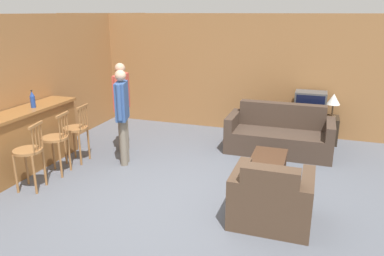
{
  "coord_description": "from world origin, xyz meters",
  "views": [
    {
      "loc": [
        1.73,
        -4.58,
        2.63
      ],
      "look_at": [
        -0.11,
        0.84,
        0.85
      ],
      "focal_mm": 35.0,
      "sensor_mm": 36.0,
      "label": 1
    }
  ],
  "objects_px": {
    "tv": "(310,104)",
    "tv_unit": "(308,128)",
    "bar_chair_near": "(29,155)",
    "person_by_window": "(122,103)",
    "armchair_near": "(271,200)",
    "table_lamp": "(334,100)",
    "bar_chair_far": "(77,132)",
    "bottle": "(33,100)",
    "bar_chair_mid": "(56,142)",
    "coffee_table": "(268,161)",
    "couch_far": "(279,136)",
    "person_by_counter": "(122,112)"
  },
  "relations": [
    {
      "from": "tv",
      "to": "tv_unit",
      "type": "bearing_deg",
      "value": 90.0
    },
    {
      "from": "bar_chair_near",
      "to": "person_by_window",
      "type": "height_order",
      "value": "person_by_window"
    },
    {
      "from": "armchair_near",
      "to": "table_lamp",
      "type": "bearing_deg",
      "value": 77.87
    },
    {
      "from": "bar_chair_far",
      "to": "bottle",
      "type": "bearing_deg",
      "value": -147.92
    },
    {
      "from": "bar_chair_near",
      "to": "tv",
      "type": "xyz_separation_m",
      "value": [
        3.92,
        3.75,
        0.24
      ]
    },
    {
      "from": "bar_chair_mid",
      "to": "coffee_table",
      "type": "xyz_separation_m",
      "value": [
        3.39,
        0.84,
        -0.23
      ]
    },
    {
      "from": "bar_chair_mid",
      "to": "bar_chair_far",
      "type": "relative_size",
      "value": 1.0
    },
    {
      "from": "bar_chair_mid",
      "to": "tv_unit",
      "type": "xyz_separation_m",
      "value": [
        3.92,
        3.13,
        -0.29
      ]
    },
    {
      "from": "tv_unit",
      "to": "bottle",
      "type": "height_order",
      "value": "bottle"
    },
    {
      "from": "bar_chair_near",
      "to": "bar_chair_mid",
      "type": "bearing_deg",
      "value": 89.98
    },
    {
      "from": "coffee_table",
      "to": "person_by_window",
      "type": "bearing_deg",
      "value": 170.13
    },
    {
      "from": "armchair_near",
      "to": "tv",
      "type": "height_order",
      "value": "tv"
    },
    {
      "from": "bar_chair_near",
      "to": "bottle",
      "type": "xyz_separation_m",
      "value": [
        -0.56,
        0.84,
        0.63
      ]
    },
    {
      "from": "bottle",
      "to": "table_lamp",
      "type": "xyz_separation_m",
      "value": [
        4.93,
        2.92,
        -0.28
      ]
    },
    {
      "from": "bar_chair_near",
      "to": "coffee_table",
      "type": "bearing_deg",
      "value": 23.4
    },
    {
      "from": "bar_chair_far",
      "to": "table_lamp",
      "type": "bearing_deg",
      "value": 30.43
    },
    {
      "from": "tv_unit",
      "to": "person_by_window",
      "type": "xyz_separation_m",
      "value": [
        -3.4,
        -1.79,
        0.69
      ]
    },
    {
      "from": "couch_far",
      "to": "tv_unit",
      "type": "xyz_separation_m",
      "value": [
        0.51,
        0.85,
        -0.04
      ]
    },
    {
      "from": "person_by_counter",
      "to": "tv_unit",
      "type": "bearing_deg",
      "value": 37.82
    },
    {
      "from": "coffee_table",
      "to": "armchair_near",
      "type": "bearing_deg",
      "value": -80.4
    },
    {
      "from": "coffee_table",
      "to": "table_lamp",
      "type": "relative_size",
      "value": 1.98
    },
    {
      "from": "person_by_window",
      "to": "bar_chair_near",
      "type": "bearing_deg",
      "value": -104.67
    },
    {
      "from": "bottle",
      "to": "person_by_counter",
      "type": "relative_size",
      "value": 0.18
    },
    {
      "from": "bar_chair_near",
      "to": "tv_unit",
      "type": "xyz_separation_m",
      "value": [
        3.92,
        3.75,
        -0.29
      ]
    },
    {
      "from": "bar_chair_mid",
      "to": "tv",
      "type": "relative_size",
      "value": 1.69
    },
    {
      "from": "table_lamp",
      "to": "bar_chair_mid",
      "type": "bearing_deg",
      "value": -144.35
    },
    {
      "from": "coffee_table",
      "to": "bar_chair_mid",
      "type": "bearing_deg",
      "value": -166.02
    },
    {
      "from": "bar_chair_mid",
      "to": "bottle",
      "type": "relative_size",
      "value": 3.51
    },
    {
      "from": "couch_far",
      "to": "armchair_near",
      "type": "height_order",
      "value": "couch_far"
    },
    {
      "from": "bar_chair_far",
      "to": "bottle",
      "type": "height_order",
      "value": "bottle"
    },
    {
      "from": "couch_far",
      "to": "person_by_counter",
      "type": "relative_size",
      "value": 1.17
    },
    {
      "from": "armchair_near",
      "to": "couch_far",
      "type": "bearing_deg",
      "value": 94.03
    },
    {
      "from": "bottle",
      "to": "person_by_counter",
      "type": "distance_m",
      "value": 1.53
    },
    {
      "from": "bar_chair_far",
      "to": "tv",
      "type": "distance_m",
      "value": 4.69
    },
    {
      "from": "bar_chair_mid",
      "to": "bar_chair_far",
      "type": "distance_m",
      "value": 0.57
    },
    {
      "from": "bar_chair_far",
      "to": "tv",
      "type": "relative_size",
      "value": 1.69
    },
    {
      "from": "bar_chair_far",
      "to": "person_by_counter",
      "type": "relative_size",
      "value": 0.63
    },
    {
      "from": "tv_unit",
      "to": "bottle",
      "type": "bearing_deg",
      "value": -146.96
    },
    {
      "from": "couch_far",
      "to": "tv_unit",
      "type": "bearing_deg",
      "value": 59.17
    },
    {
      "from": "armchair_near",
      "to": "tv",
      "type": "distance_m",
      "value": 3.59
    },
    {
      "from": "bar_chair_mid",
      "to": "couch_far",
      "type": "bearing_deg",
      "value": 33.76
    },
    {
      "from": "bar_chair_far",
      "to": "tv",
      "type": "xyz_separation_m",
      "value": [
        3.92,
        2.56,
        0.24
      ]
    },
    {
      "from": "armchair_near",
      "to": "bottle",
      "type": "relative_size",
      "value": 3.35
    },
    {
      "from": "armchair_near",
      "to": "table_lamp",
      "type": "xyz_separation_m",
      "value": [
        0.76,
        3.54,
        0.6
      ]
    },
    {
      "from": "couch_far",
      "to": "tv_unit",
      "type": "relative_size",
      "value": 1.67
    },
    {
      "from": "tv_unit",
      "to": "armchair_near",
      "type": "bearing_deg",
      "value": -95.11
    },
    {
      "from": "armchair_near",
      "to": "tv",
      "type": "relative_size",
      "value": 1.61
    },
    {
      "from": "bar_chair_far",
      "to": "bar_chair_near",
      "type": "bearing_deg",
      "value": -90.01
    },
    {
      "from": "tv_unit",
      "to": "person_by_counter",
      "type": "xyz_separation_m",
      "value": [
        -3.07,
        -2.38,
        0.69
      ]
    },
    {
      "from": "coffee_table",
      "to": "table_lamp",
      "type": "height_order",
      "value": "table_lamp"
    }
  ]
}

